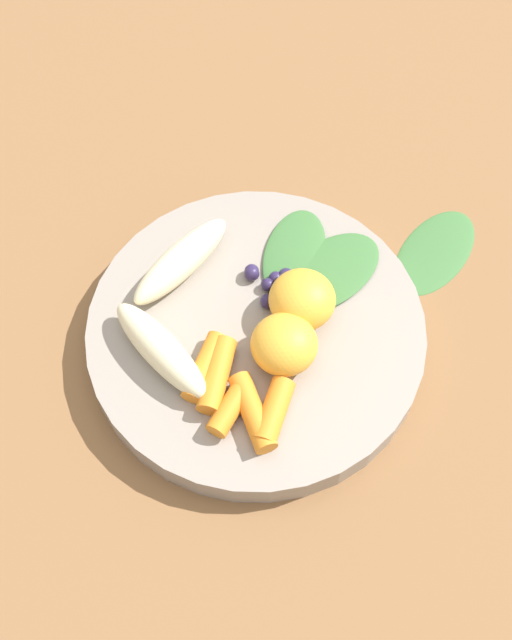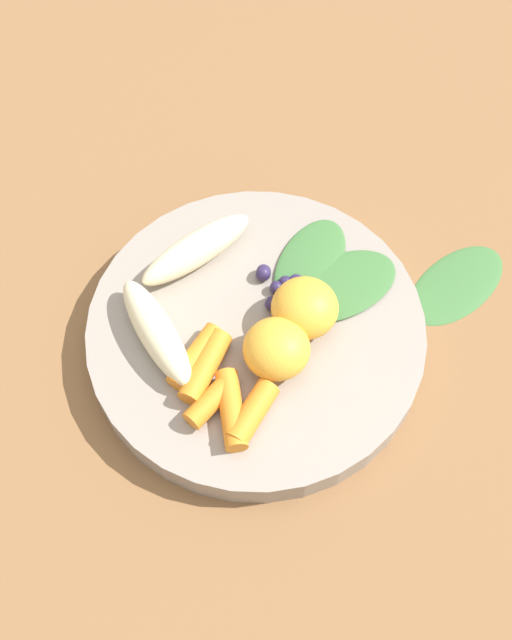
% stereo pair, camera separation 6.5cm
% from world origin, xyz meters
% --- Properties ---
extents(ground_plane, '(2.40, 2.40, 0.00)m').
position_xyz_m(ground_plane, '(0.00, 0.00, 0.00)').
color(ground_plane, brown).
extents(bowl, '(0.29, 0.29, 0.03)m').
position_xyz_m(bowl, '(0.00, 0.00, 0.01)').
color(bowl, gray).
rests_on(bowl, ground_plane).
extents(banana_peeled_left, '(0.11, 0.09, 0.03)m').
position_xyz_m(banana_peeled_left, '(-0.02, 0.08, 0.04)').
color(banana_peeled_left, beige).
rests_on(banana_peeled_left, bowl).
extents(banana_peeled_right, '(0.10, 0.10, 0.03)m').
position_xyz_m(banana_peeled_right, '(0.06, 0.06, 0.04)').
color(banana_peeled_right, beige).
rests_on(banana_peeled_right, bowl).
extents(orange_segment_near, '(0.06, 0.06, 0.04)m').
position_xyz_m(orange_segment_near, '(0.01, -0.04, 0.05)').
color(orange_segment_near, '#F4A833').
rests_on(orange_segment_near, bowl).
extents(orange_segment_far, '(0.05, 0.05, 0.04)m').
position_xyz_m(orange_segment_far, '(-0.03, -0.02, 0.05)').
color(orange_segment_far, '#F4A833').
rests_on(orange_segment_far, bowl).
extents(carrot_front, '(0.06, 0.04, 0.02)m').
position_xyz_m(carrot_front, '(-0.04, 0.04, 0.04)').
color(carrot_front, orange).
rests_on(carrot_front, bowl).
extents(carrot_mid_left, '(0.07, 0.04, 0.02)m').
position_xyz_m(carrot_mid_left, '(-0.05, 0.03, 0.04)').
color(carrot_mid_left, orange).
rests_on(carrot_mid_left, bowl).
extents(carrot_mid_right, '(0.05, 0.04, 0.02)m').
position_xyz_m(carrot_mid_right, '(-0.08, 0.03, 0.04)').
color(carrot_mid_right, orange).
rests_on(carrot_mid_right, bowl).
extents(carrot_rear, '(0.07, 0.04, 0.02)m').
position_xyz_m(carrot_rear, '(-0.08, 0.01, 0.04)').
color(carrot_rear, orange).
rests_on(carrot_rear, bowl).
extents(carrot_small, '(0.06, 0.04, 0.02)m').
position_xyz_m(carrot_small, '(-0.08, -0.01, 0.04)').
color(carrot_small, orange).
rests_on(carrot_small, bowl).
extents(blueberry_pile, '(0.04, 0.04, 0.02)m').
position_xyz_m(blueberry_pile, '(0.04, -0.02, 0.04)').
color(blueberry_pile, '#2D234C').
rests_on(blueberry_pile, bowl).
extents(kale_leaf_left, '(0.11, 0.12, 0.00)m').
position_xyz_m(kale_leaf_left, '(0.05, -0.07, 0.03)').
color(kale_leaf_left, '#3D7038').
rests_on(kale_leaf_left, bowl).
extents(kale_leaf_right, '(0.11, 0.08, 0.00)m').
position_xyz_m(kale_leaf_right, '(0.07, -0.04, 0.03)').
color(kale_leaf_right, '#3D7038').
rests_on(kale_leaf_right, bowl).
extents(kale_leaf_stray, '(0.12, 0.12, 0.01)m').
position_xyz_m(kale_leaf_stray, '(0.08, -0.17, 0.00)').
color(kale_leaf_stray, '#3D7038').
rests_on(kale_leaf_stray, ground_plane).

